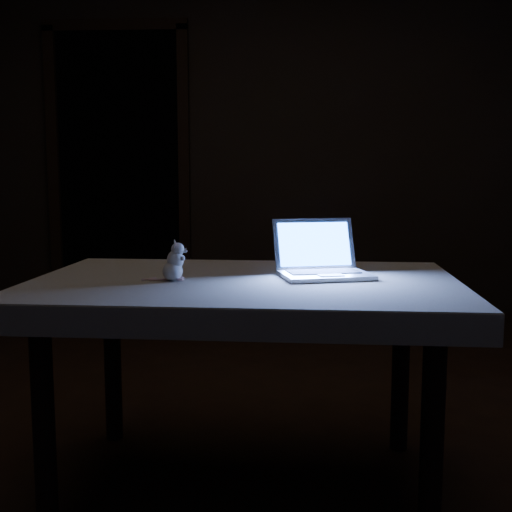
# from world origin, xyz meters

# --- Properties ---
(floor) EXTENTS (5.00, 5.00, 0.00)m
(floor) POSITION_xyz_m (0.00, 0.00, 0.00)
(floor) COLOR black
(floor) RESTS_ON ground
(back_wall) EXTENTS (4.50, 0.04, 2.60)m
(back_wall) POSITION_xyz_m (0.00, 2.50, 1.30)
(back_wall) COLOR black
(back_wall) RESTS_ON ground
(doorway) EXTENTS (1.06, 0.36, 2.13)m
(doorway) POSITION_xyz_m (-1.10, 2.50, 1.06)
(doorway) COLOR black
(doorway) RESTS_ON back_wall
(table) EXTENTS (1.30, 0.86, 0.68)m
(table) POSITION_xyz_m (0.03, -0.24, 0.34)
(table) COLOR black
(table) RESTS_ON floor
(tablecloth) EXTENTS (1.38, 0.95, 0.08)m
(tablecloth) POSITION_xyz_m (-0.04, -0.25, 0.65)
(tablecloth) COLOR #BEB4A0
(tablecloth) RESTS_ON table
(laptop) EXTENTS (0.33, 0.31, 0.19)m
(laptop) POSITION_xyz_m (0.29, -0.19, 0.78)
(laptop) COLOR silver
(laptop) RESTS_ON tablecloth
(plush_mouse) EXTENTS (0.10, 0.10, 0.13)m
(plush_mouse) POSITION_xyz_m (-0.19, -0.28, 0.75)
(plush_mouse) COLOR silver
(plush_mouse) RESTS_ON tablecloth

